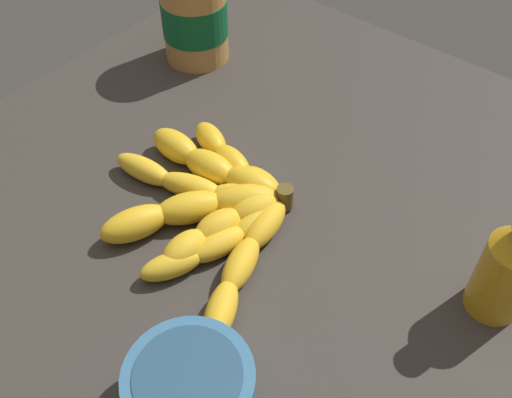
# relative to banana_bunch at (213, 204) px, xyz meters

# --- Properties ---
(ground_plane) EXTENTS (0.86, 0.76, 0.03)m
(ground_plane) POSITION_rel_banana_bunch_xyz_m (0.04, 0.00, -0.03)
(ground_plane) COLOR #38332D
(banana_bunch) EXTENTS (0.25, 0.28, 0.04)m
(banana_bunch) POSITION_rel_banana_bunch_xyz_m (0.00, 0.00, 0.00)
(banana_bunch) COLOR gold
(banana_bunch) RESTS_ON ground_plane
(peanut_butter_jar) EXTENTS (0.10, 0.10, 0.14)m
(peanut_butter_jar) POSITION_rel_banana_bunch_xyz_m (0.22, 0.24, 0.05)
(peanut_butter_jar) COLOR #BF8442
(peanut_butter_jar) RESTS_ON ground_plane
(honey_bottle) EXTENTS (0.06, 0.06, 0.14)m
(honey_bottle) POSITION_rel_banana_bunch_xyz_m (0.09, -0.30, 0.05)
(honey_bottle) COLOR #C98E19
(honey_bottle) RESTS_ON ground_plane
(small_bowl) EXTENTS (0.12, 0.12, 0.06)m
(small_bowl) POSITION_rel_banana_bunch_xyz_m (-0.18, -0.14, 0.01)
(small_bowl) COLOR teal
(small_bowl) RESTS_ON ground_plane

